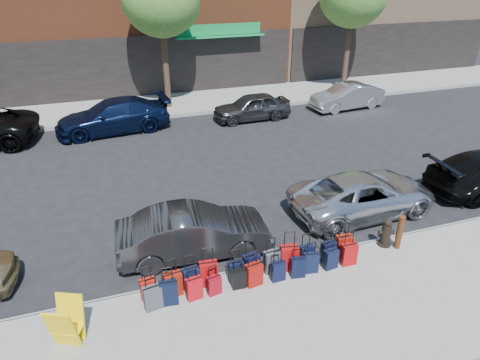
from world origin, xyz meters
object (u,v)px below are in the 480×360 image
object	(u,v)px
car_far_3	(347,97)
fire_hydrant	(386,233)
car_near_1	(194,232)
display_rack	(67,323)
suitcase_front_5	(251,265)
bollard	(400,232)
car_far_1	(113,116)
car_near_2	(363,194)
car_far_2	(252,107)

from	to	relation	value
car_far_3	fire_hydrant	bearing A→B (deg)	-31.78
car_near_1	fire_hydrant	bearing A→B (deg)	-103.01
fire_hydrant	display_rack	world-z (taller)	display_rack
display_rack	car_far_3	size ratio (longest dim) A/B	0.25
suitcase_front_5	car_near_1	size ratio (longest dim) A/B	0.24
suitcase_front_5	bollard	size ratio (longest dim) A/B	1.01
suitcase_front_5	car_far_1	size ratio (longest dim) A/B	0.19
suitcase_front_5	car_near_2	bearing A→B (deg)	12.55
car_near_1	bollard	bearing A→B (deg)	-104.53
car_near_2	car_far_3	world-z (taller)	car_far_3
bollard	display_rack	distance (m)	8.31
bollard	car_far_1	bearing A→B (deg)	119.03
display_rack	car_far_2	world-z (taller)	car_far_2
car_near_1	car_far_2	bearing A→B (deg)	-24.38
car_near_2	car_far_2	xyz separation A→B (m)	(-0.27, 9.35, 0.00)
fire_hydrant	car_far_2	xyz separation A→B (m)	(0.22, 11.23, 0.12)
suitcase_front_5	fire_hydrant	distance (m)	3.88
suitcase_front_5	bollard	distance (m)	4.13
car_far_2	car_far_1	bearing A→B (deg)	-94.62
suitcase_front_5	car_near_1	xyz separation A→B (m)	(-1.06, 1.51, 0.21)
display_rack	car_near_1	size ratio (longest dim) A/B	0.25
suitcase_front_5	display_rack	distance (m)	4.25
bollard	car_far_1	distance (m)	13.58
display_rack	car_far_3	bearing A→B (deg)	66.30
fire_hydrant	car_near_2	world-z (taller)	car_near_2
suitcase_front_5	car_far_3	size ratio (longest dim) A/B	0.25
car_near_2	car_far_3	size ratio (longest dim) A/B	1.17
car_near_1	car_far_1	xyz separation A→B (m)	(-1.41, 10.19, 0.07)
fire_hydrant	car_far_3	distance (m)	12.57
fire_hydrant	bollard	bearing A→B (deg)	-26.66
fire_hydrant	display_rack	bearing A→B (deg)	-158.45
car_far_2	car_near_1	bearing A→B (deg)	-28.77
fire_hydrant	car_far_3	size ratio (longest dim) A/B	0.21
fire_hydrant	car_far_3	xyz separation A→B (m)	(5.57, 11.28, 0.12)
fire_hydrant	car_near_2	bearing A→B (deg)	90.99
car_near_1	car_far_1	world-z (taller)	car_far_1
car_near_2	car_far_1	xyz separation A→B (m)	(-6.84, 9.78, 0.10)
bollard	car_near_2	bearing A→B (deg)	83.18
fire_hydrant	car_near_1	xyz separation A→B (m)	(-4.94, 1.46, 0.14)
car_far_1	car_far_2	size ratio (longest dim) A/B	1.35
car_far_3	car_far_1	bearing A→B (deg)	-97.33
suitcase_front_5	car_near_1	world-z (taller)	car_near_1
suitcase_front_5	car_far_3	bearing A→B (deg)	38.97
suitcase_front_5	bollard	xyz separation A→B (m)	(4.12, -0.17, 0.19)
suitcase_front_5	bollard	world-z (taller)	suitcase_front_5
car_near_2	car_far_1	bearing A→B (deg)	32.65
display_rack	car_near_2	xyz separation A→B (m)	(8.54, 2.69, -0.01)
car_near_1	suitcase_front_5	bearing A→B (deg)	-141.38
bollard	car_near_2	xyz separation A→B (m)	(0.25, 2.10, -0.01)
car_near_1	car_far_3	bearing A→B (deg)	-43.48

